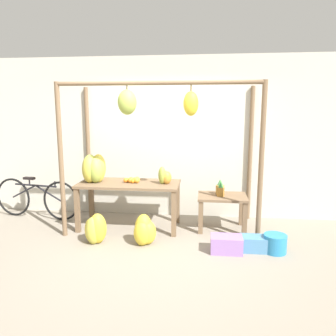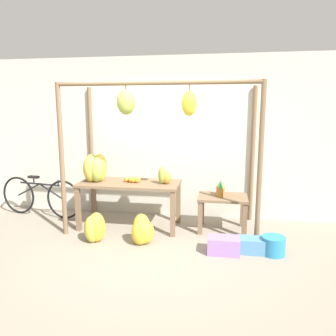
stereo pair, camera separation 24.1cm
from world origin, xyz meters
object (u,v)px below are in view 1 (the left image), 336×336
pineapple_cluster (220,189)px  fruit_crate_purple (255,244)px  banana_pile_on_table (94,169)px  banana_pile_ground_left (95,230)px  orange_pile (133,180)px  fruit_crate_white (226,244)px  parked_bicycle (36,198)px  papaya_pile (165,177)px  blue_bucket (275,243)px  banana_pile_ground_right (144,231)px

pineapple_cluster → fruit_crate_purple: size_ratio=0.67×
banana_pile_on_table → banana_pile_ground_left: banana_pile_on_table is taller
pineapple_cluster → fruit_crate_purple: 1.08m
orange_pile → fruit_crate_white: size_ratio=0.64×
orange_pile → fruit_crate_purple: size_ratio=0.71×
banana_pile_on_table → pineapple_cluster: size_ratio=1.88×
fruit_crate_white → parked_bicycle: parked_bicycle is taller
banana_pile_ground_left → papaya_pile: (0.92, 0.67, 0.66)m
banana_pile_on_table → fruit_crate_white: 2.38m
banana_pile_ground_left → parked_bicycle: bearing=145.3°
fruit_crate_purple → blue_bucket: bearing=-3.6°
banana_pile_on_table → parked_bicycle: 1.33m
pineapple_cluster → fruit_crate_purple: pineapple_cluster is taller
pineapple_cluster → parked_bicycle: size_ratio=0.15×
papaya_pile → banana_pile_ground_left: bearing=-144.1°
orange_pile → blue_bucket: size_ratio=0.87×
orange_pile → fruit_crate_white: bearing=-28.9°
blue_bucket → papaya_pile: papaya_pile is taller
orange_pile → parked_bicycle: orange_pile is taller
orange_pile → banana_pile_ground_right: orange_pile is taller
fruit_crate_white → papaya_pile: papaya_pile is taller
orange_pile → parked_bicycle: bearing=171.8°
blue_bucket → banana_pile_ground_left: bearing=179.4°
parked_bicycle → fruit_crate_purple: size_ratio=4.38×
banana_pile_ground_left → papaya_pile: papaya_pile is taller
papaya_pile → fruit_crate_purple: papaya_pile is taller
banana_pile_ground_left → papaya_pile: 1.32m
banana_pile_ground_left → fruit_crate_purple: 2.24m
pineapple_cluster → blue_bucket: bearing=-49.4°
banana_pile_ground_right → fruit_crate_white: bearing=-6.3°
banana_pile_ground_left → orange_pile: bearing=59.7°
papaya_pile → pineapple_cluster: bearing=8.4°
banana_pile_on_table → banana_pile_ground_right: size_ratio=1.08×
papaya_pile → fruit_crate_white: bearing=-39.6°
banana_pile_on_table → orange_pile: 0.66m
banana_pile_ground_right → papaya_pile: 0.95m
pineapple_cluster → blue_bucket: size_ratio=0.82×
banana_pile_ground_right → fruit_crate_purple: (1.52, -0.04, -0.09)m
banana_pile_on_table → fruit_crate_purple: 2.70m
banana_pile_ground_left → papaya_pile: bearing=35.9°
papaya_pile → fruit_crate_purple: size_ratio=0.73×
fruit_crate_purple → parked_bicycle: bearing=165.1°
parked_bicycle → blue_bucket: bearing=-14.2°
fruit_crate_white → fruit_crate_purple: (0.38, 0.09, -0.01)m
pineapple_cluster → blue_bucket: (0.71, -0.82, -0.53)m
banana_pile_ground_right → fruit_crate_white: (1.14, -0.13, -0.08)m
fruit_crate_purple → banana_pile_ground_left: bearing=179.8°
banana_pile_ground_left → parked_bicycle: size_ratio=0.27×
orange_pile → banana_pile_on_table: bearing=-179.5°
banana_pile_on_table → pineapple_cluster: banana_pile_on_table is taller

